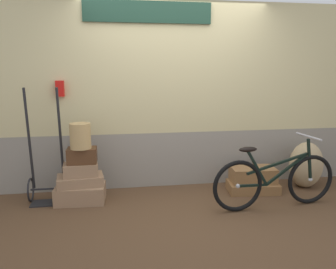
# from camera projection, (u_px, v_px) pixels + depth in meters

# --- Properties ---
(ground) EXTENTS (9.60, 5.20, 0.06)m
(ground) POSITION_uv_depth(u_px,v_px,m) (185.00, 208.00, 4.10)
(ground) COLOR #513823
(station_building) EXTENTS (7.60, 0.74, 2.52)m
(station_building) POSITION_uv_depth(u_px,v_px,m) (174.00, 96.00, 4.67)
(station_building) COLOR gray
(station_building) RESTS_ON ground
(suitcase_0) EXTENTS (0.62, 0.41, 0.21)m
(suitcase_0) POSITION_uv_depth(u_px,v_px,m) (81.00, 194.00, 4.20)
(suitcase_0) COLOR #937051
(suitcase_0) RESTS_ON ground
(suitcase_1) EXTENTS (0.59, 0.40, 0.12)m
(suitcase_1) POSITION_uv_depth(u_px,v_px,m) (80.00, 180.00, 4.19)
(suitcase_1) COLOR #937051
(suitcase_1) RESTS_ON suitcase_0
(suitcase_2) EXTENTS (0.43, 0.30, 0.16)m
(suitcase_2) POSITION_uv_depth(u_px,v_px,m) (81.00, 169.00, 4.16)
(suitcase_2) COLOR #937051
(suitcase_2) RESTS_ON suitcase_1
(suitcase_3) EXTENTS (0.36, 0.24, 0.19)m
(suitcase_3) POSITION_uv_depth(u_px,v_px,m) (82.00, 155.00, 4.15)
(suitcase_3) COLOR #4C2D19
(suitcase_3) RESTS_ON suitcase_2
(suitcase_4) EXTENTS (0.70, 0.45, 0.13)m
(suitcase_4) POSITION_uv_depth(u_px,v_px,m) (253.00, 187.00, 4.56)
(suitcase_4) COLOR olive
(suitcase_4) RESTS_ON ground
(suitcase_5) EXTENTS (0.61, 0.38, 0.20)m
(suitcase_5) POSITION_uv_depth(u_px,v_px,m) (253.00, 175.00, 4.55)
(suitcase_5) COLOR olive
(suitcase_5) RESTS_ON suitcase_4
(wicker_basket) EXTENTS (0.25, 0.25, 0.31)m
(wicker_basket) POSITION_uv_depth(u_px,v_px,m) (80.00, 136.00, 4.07)
(wicker_basket) COLOR tan
(wicker_basket) RESTS_ON suitcase_3
(luggage_trolley) EXTENTS (0.45, 0.37, 1.42)m
(luggage_trolley) POSITION_uv_depth(u_px,v_px,m) (47.00, 176.00, 4.19)
(luggage_trolley) COLOR black
(luggage_trolley) RESTS_ON ground
(burlap_sack) EXTENTS (0.47, 0.40, 0.64)m
(burlap_sack) POSITION_uv_depth(u_px,v_px,m) (306.00, 165.00, 4.69)
(burlap_sack) COLOR tan
(burlap_sack) RESTS_ON ground
(bicycle) EXTENTS (1.58, 0.46, 0.86)m
(bicycle) POSITION_uv_depth(u_px,v_px,m) (275.00, 181.00, 3.99)
(bicycle) COLOR black
(bicycle) RESTS_ON ground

